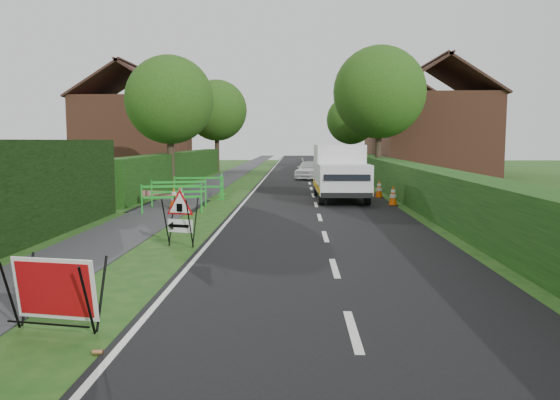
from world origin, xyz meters
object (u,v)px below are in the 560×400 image
object	(u,v)px
works_van	(340,171)
hatchback_car	(310,170)
red_rect_sign	(55,290)
triangle_sign	(179,214)

from	to	relation	value
works_van	hatchback_car	xyz separation A→B (m)	(-0.96, 12.31, -0.60)
red_rect_sign	triangle_sign	distance (m)	5.67
hatchback_car	works_van	bearing A→B (deg)	-72.91
red_rect_sign	triangle_sign	world-z (taller)	triangle_sign
red_rect_sign	hatchback_car	bearing A→B (deg)	92.13
triangle_sign	hatchback_car	distance (m)	22.87
triangle_sign	hatchback_car	world-z (taller)	hatchback_car
triangle_sign	works_van	size ratio (longest dim) A/B	0.22
red_rect_sign	works_van	distance (m)	16.68
red_rect_sign	hatchback_car	distance (m)	28.51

